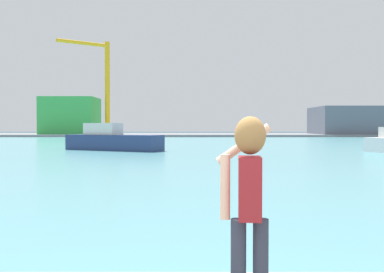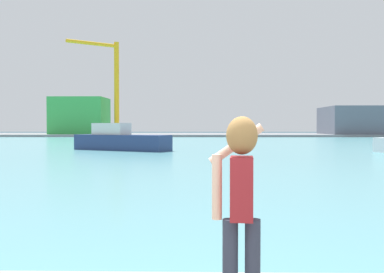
% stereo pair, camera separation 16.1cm
% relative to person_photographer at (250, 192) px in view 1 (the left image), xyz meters
% --- Properties ---
extents(ground_plane, '(220.00, 220.00, 0.00)m').
position_rel_person_photographer_xyz_m(ground_plane, '(-0.41, 49.05, -1.54)').
color(ground_plane, '#334751').
extents(harbor_water, '(140.00, 100.00, 0.02)m').
position_rel_person_photographer_xyz_m(harbor_water, '(-0.41, 51.05, -1.53)').
color(harbor_water, '#599EA8').
rests_on(harbor_water, ground_plane).
extents(far_shore_dock, '(140.00, 20.00, 0.44)m').
position_rel_person_photographer_xyz_m(far_shore_dock, '(-0.41, 91.05, -1.32)').
color(far_shore_dock, gray).
rests_on(far_shore_dock, ground_plane).
extents(person_photographer, '(0.53, 0.56, 1.74)m').
position_rel_person_photographer_xyz_m(person_photographer, '(0.00, 0.00, 0.00)').
color(person_photographer, '#2D3342').
rests_on(person_photographer, quay_promenade).
extents(boat_moored, '(8.93, 6.04, 2.35)m').
position_rel_person_photographer_xyz_m(boat_moored, '(-7.41, 34.87, -0.66)').
color(boat_moored, navy).
rests_on(boat_moored, harbor_water).
extents(warehouse_left, '(10.87, 9.52, 7.56)m').
position_rel_person_photographer_xyz_m(warehouse_left, '(-25.81, 90.11, 2.68)').
color(warehouse_left, green).
rests_on(warehouse_left, far_shore_dock).
extents(warehouse_right, '(16.39, 13.61, 5.58)m').
position_rel_person_photographer_xyz_m(warehouse_right, '(33.27, 89.71, 1.69)').
color(warehouse_right, slate).
rests_on(warehouse_right, far_shore_dock).
extents(port_crane, '(9.08, 6.99, 18.60)m').
position_rel_person_photographer_xyz_m(port_crane, '(-18.50, 86.72, 10.04)').
color(port_crane, yellow).
rests_on(port_crane, far_shore_dock).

